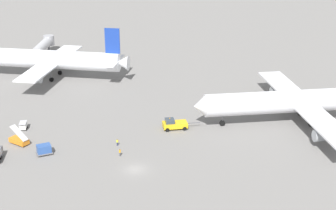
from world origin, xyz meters
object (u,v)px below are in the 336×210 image
(ground_crew_marshaller_foreground, at_px, (117,142))
(gse_stair_truck_yellow, at_px, (19,140))
(jet_bridge, at_px, (44,45))
(pushback_tug, at_px, (174,124))
(airliner_being_pushed, at_px, (297,101))
(airliner_at_gate_left, at_px, (45,59))
(ground_crew_wing_walker_right, at_px, (120,152))
(gse_baggage_cart_near_cluster, at_px, (23,126))
(gse_container_dolly_flat, at_px, (44,149))

(ground_crew_marshaller_foreground, bearing_deg, gse_stair_truck_yellow, 176.81)
(gse_stair_truck_yellow, xyz_separation_m, jet_bridge, (-9.38, 71.29, 2.94))
(pushback_tug, height_order, gse_stair_truck_yellow, gse_stair_truck_yellow)
(pushback_tug, bearing_deg, airliner_being_pushed, 7.20)
(airliner_at_gate_left, relative_size, gse_stair_truck_yellow, 10.80)
(airliner_being_pushed, relative_size, ground_crew_marshaller_foreground, 31.80)
(ground_crew_wing_walker_right, bearing_deg, pushback_tug, 49.50)
(gse_baggage_cart_near_cluster, relative_size, ground_crew_marshaller_foreground, 1.81)
(gse_container_dolly_flat, distance_m, gse_baggage_cart_near_cluster, 15.08)
(jet_bridge, bearing_deg, gse_stair_truck_yellow, -82.50)
(ground_crew_wing_walker_right, height_order, ground_crew_marshaller_foreground, ground_crew_wing_walker_right)
(gse_stair_truck_yellow, bearing_deg, gse_container_dolly_flat, -37.85)
(airliner_at_gate_left, distance_m, gse_baggage_cart_near_cluster, 38.76)
(airliner_being_pushed, xyz_separation_m, ground_crew_wing_walker_right, (-40.98, -17.37, -4.31))
(ground_crew_wing_walker_right, bearing_deg, gse_stair_truck_yellow, 164.61)
(airliner_at_gate_left, xyz_separation_m, gse_container_dolly_flat, (10.18, -51.38, -4.61))
(gse_container_dolly_flat, distance_m, ground_crew_marshaller_foreground, 15.43)
(ground_crew_wing_walker_right, height_order, jet_bridge, jet_bridge)
(ground_crew_wing_walker_right, distance_m, jet_bridge, 83.76)
(gse_stair_truck_yellow, bearing_deg, ground_crew_wing_walker_right, -15.39)
(gse_container_dolly_flat, height_order, gse_baggage_cart_near_cluster, gse_container_dolly_flat)
(gse_container_dolly_flat, relative_size, gse_stair_truck_yellow, 0.79)
(gse_stair_truck_yellow, bearing_deg, pushback_tug, 12.45)
(gse_container_dolly_flat, bearing_deg, gse_baggage_cart_near_cluster, 120.30)
(airliner_at_gate_left, height_order, ground_crew_wing_walker_right, airliner_at_gate_left)
(gse_stair_truck_yellow, relative_size, gse_baggage_cart_near_cluster, 1.69)
(airliner_at_gate_left, bearing_deg, gse_container_dolly_flat, -78.79)
(ground_crew_marshaller_foreground, distance_m, jet_bridge, 78.83)
(airliner_at_gate_left, bearing_deg, ground_crew_wing_walker_right, -63.61)
(ground_crew_marshaller_foreground, bearing_deg, ground_crew_wing_walker_right, -79.43)
(airliner_at_gate_left, distance_m, pushback_tug, 54.32)
(gse_stair_truck_yellow, distance_m, ground_crew_wing_walker_right, 23.20)
(gse_container_dolly_flat, bearing_deg, ground_crew_marshaller_foreground, 14.47)
(pushback_tug, bearing_deg, gse_container_dolly_flat, -155.48)
(airliner_being_pushed, height_order, gse_container_dolly_flat, airliner_being_pushed)
(airliner_at_gate_left, height_order, pushback_tug, airliner_at_gate_left)
(jet_bridge, bearing_deg, pushback_tug, -55.75)
(airliner_being_pushed, height_order, pushback_tug, airliner_being_pushed)
(gse_baggage_cart_near_cluster, distance_m, ground_crew_wing_walker_right, 27.40)
(ground_crew_wing_walker_right, bearing_deg, gse_container_dolly_flat, 176.01)
(gse_stair_truck_yellow, xyz_separation_m, ground_crew_wing_walker_right, (22.37, -6.16, -0.16))
(gse_container_dolly_flat, relative_size, jet_bridge, 0.21)
(gse_baggage_cart_near_cluster, bearing_deg, gse_container_dolly_flat, -59.70)
(airliner_at_gate_left, relative_size, gse_container_dolly_flat, 13.70)
(airliner_at_gate_left, height_order, jet_bridge, airliner_at_gate_left)
(pushback_tug, height_order, ground_crew_wing_walker_right, pushback_tug)
(ground_crew_wing_walker_right, bearing_deg, jet_bridge, 112.29)
(pushback_tug, height_order, jet_bridge, jet_bridge)
(pushback_tug, distance_m, gse_container_dolly_flat, 30.27)
(airliner_at_gate_left, xyz_separation_m, ground_crew_wing_walker_right, (26.05, -52.49, -4.91))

